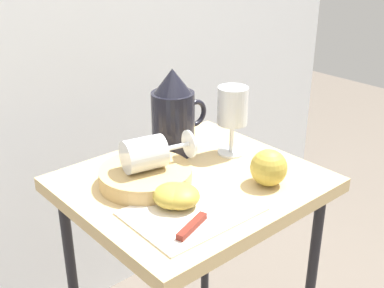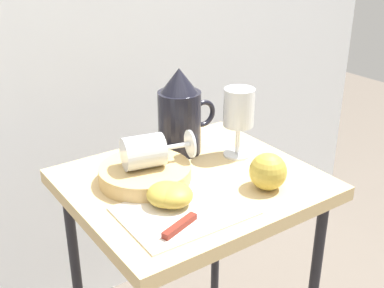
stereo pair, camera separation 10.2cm
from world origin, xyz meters
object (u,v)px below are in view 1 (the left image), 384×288
(apple_half_left, at_px, (180,196))
(apple_whole, at_px, (269,168))
(pitcher, at_px, (174,120))
(wine_glass_upright, at_px, (233,110))
(apple_half_right, at_px, (173,195))
(wine_glass_tipped_near, at_px, (146,153))
(table, at_px, (192,210))
(knife, at_px, (201,218))
(basket_tray, at_px, (146,176))

(apple_half_left, bearing_deg, apple_whole, -14.14)
(pitcher, height_order, wine_glass_upright, pitcher)
(apple_half_left, height_order, apple_half_right, same)
(pitcher, bearing_deg, apple_half_left, -126.70)
(wine_glass_upright, height_order, apple_whole, wine_glass_upright)
(wine_glass_tipped_near, xyz_separation_m, apple_whole, (0.19, -0.17, -0.03))
(table, bearing_deg, apple_whole, -50.62)
(table, height_order, apple_half_right, apple_half_right)
(table, xyz_separation_m, wine_glass_upright, (0.15, 0.03, 0.19))
(table, xyz_separation_m, pitcher, (0.06, 0.13, 0.16))
(pitcher, distance_m, apple_whole, 0.26)
(apple_half_right, xyz_separation_m, apple_whole, (0.21, -0.06, 0.01))
(wine_glass_upright, height_order, apple_half_right, wine_glass_upright)
(pitcher, relative_size, apple_half_left, 2.65)
(apple_half_right, relative_size, knife, 0.37)
(wine_glass_tipped_near, height_order, apple_half_left, wine_glass_tipped_near)
(pitcher, xyz_separation_m, apple_whole, (0.05, -0.25, -0.04))
(wine_glass_upright, distance_m, apple_whole, 0.18)
(wine_glass_upright, bearing_deg, apple_half_right, -159.10)
(wine_glass_tipped_near, distance_m, apple_whole, 0.25)
(pitcher, bearing_deg, wine_glass_upright, -44.45)
(basket_tray, xyz_separation_m, apple_whole, (0.19, -0.17, 0.02))
(wine_glass_upright, relative_size, apple_half_right, 2.12)
(pitcher, distance_m, knife, 0.32)
(wine_glass_tipped_near, relative_size, apple_half_right, 2.06)
(table, bearing_deg, knife, -125.72)
(table, bearing_deg, apple_half_right, -148.40)
(apple_half_left, relative_size, apple_half_right, 1.00)
(table, xyz_separation_m, apple_half_right, (-0.10, -0.06, 0.10))
(pitcher, bearing_deg, knife, -120.17)
(basket_tray, height_order, wine_glass_upright, wine_glass_upright)
(table, distance_m, basket_tray, 0.14)
(basket_tray, distance_m, pitcher, 0.18)
(table, relative_size, knife, 3.37)
(apple_half_left, bearing_deg, apple_half_right, 130.81)
(basket_tray, distance_m, wine_glass_tipped_near, 0.05)
(table, xyz_separation_m, apple_whole, (0.10, -0.12, 0.12))
(apple_half_right, bearing_deg, apple_half_left, -49.19)
(wine_glass_tipped_near, height_order, knife, wine_glass_tipped_near)
(basket_tray, distance_m, apple_half_right, 0.11)
(pitcher, relative_size, knife, 0.98)
(basket_tray, xyz_separation_m, pitcher, (0.14, 0.08, 0.06))
(wine_glass_upright, distance_m, apple_half_left, 0.28)
(table, relative_size, apple_half_left, 9.12)
(apple_half_left, height_order, apple_whole, apple_whole)
(basket_tray, xyz_separation_m, wine_glass_tipped_near, (0.00, -0.00, 0.05))
(apple_half_right, height_order, apple_whole, apple_whole)
(basket_tray, distance_m, apple_half_left, 0.12)
(apple_half_left, distance_m, apple_whole, 0.20)
(pitcher, bearing_deg, table, -113.45)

